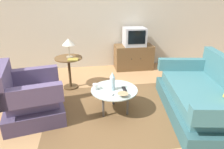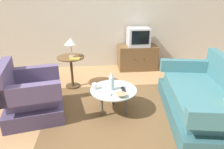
% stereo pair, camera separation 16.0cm
% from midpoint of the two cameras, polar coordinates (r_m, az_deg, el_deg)
% --- Properties ---
extents(ground_plane, '(16.00, 16.00, 0.00)m').
position_cam_midpoint_polar(ground_plane, '(3.19, 1.85, -11.84)').
color(ground_plane, '#AD7F51').
extents(back_wall, '(9.00, 0.12, 2.70)m').
position_cam_midpoint_polar(back_wall, '(5.07, -1.57, 17.30)').
color(back_wall, '#BCB29E').
rests_on(back_wall, ground).
extents(area_rug, '(2.16, 1.90, 0.00)m').
position_cam_midpoint_polar(area_rug, '(3.31, 1.81, -10.51)').
color(area_rug, brown).
rests_on(area_rug, ground).
extents(armchair, '(0.99, 1.01, 0.87)m').
position_cam_midpoint_polar(armchair, '(3.28, -21.25, -6.18)').
color(armchair, '#4B3E5C').
rests_on(armchair, ground).
extents(couch, '(1.28, 1.99, 0.87)m').
position_cam_midpoint_polar(couch, '(3.39, 26.44, -6.68)').
color(couch, '#325C60').
rests_on(couch, ground).
extents(coffee_table, '(0.73, 0.73, 0.40)m').
position_cam_midpoint_polar(coffee_table, '(3.12, 1.91, -4.87)').
color(coffee_table, '#B2C6C1').
rests_on(coffee_table, ground).
extents(side_table, '(0.53, 0.53, 0.64)m').
position_cam_midpoint_polar(side_table, '(4.01, -10.55, 2.62)').
color(side_table, brown).
rests_on(side_table, ground).
extents(tv_stand, '(0.94, 0.52, 0.60)m').
position_cam_midpoint_polar(tv_stand, '(5.06, 8.18, 4.94)').
color(tv_stand, brown).
rests_on(tv_stand, ground).
extents(television, '(0.52, 0.44, 0.44)m').
position_cam_midpoint_polar(television, '(4.92, 8.55, 10.67)').
color(television, '#B7B7BC').
rests_on(television, tv_stand).
extents(table_lamp, '(0.25, 0.25, 0.37)m').
position_cam_midpoint_polar(table_lamp, '(3.87, -10.65, 9.24)').
color(table_lamp, '#9E937A').
rests_on(table_lamp, side_table).
extents(vase, '(0.08, 0.08, 0.29)m').
position_cam_midpoint_polar(vase, '(3.03, 1.35, -2.01)').
color(vase, silver).
rests_on(vase, coffee_table).
extents(mug, '(0.13, 0.08, 0.09)m').
position_cam_midpoint_polar(mug, '(3.10, -3.53, -3.42)').
color(mug, white).
rests_on(mug, coffee_table).
extents(bowl, '(0.16, 0.16, 0.05)m').
position_cam_midpoint_polar(bowl, '(2.89, 4.23, -5.98)').
color(bowl, tan).
rests_on(bowl, coffee_table).
extents(tv_remote_dark, '(0.05, 0.15, 0.02)m').
position_cam_midpoint_polar(tv_remote_dark, '(3.09, 4.79, -4.32)').
color(tv_remote_dark, black).
rests_on(tv_remote_dark, coffee_table).
extents(tv_remote_silver, '(0.14, 0.13, 0.02)m').
position_cam_midpoint_polar(tv_remote_silver, '(2.95, 0.21, -5.53)').
color(tv_remote_silver, '#B2B2B7').
rests_on(tv_remote_silver, coffee_table).
extents(book, '(0.20, 0.17, 0.02)m').
position_cam_midpoint_polar(book, '(3.77, -9.52, 4.46)').
color(book, olive).
rests_on(book, side_table).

